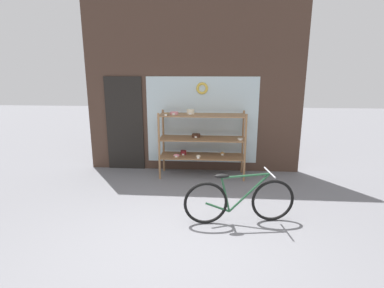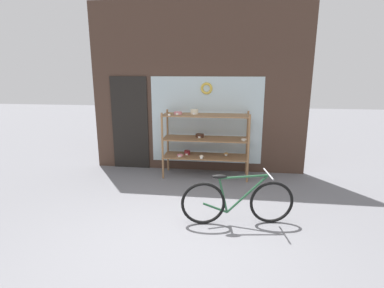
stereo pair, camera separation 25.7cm
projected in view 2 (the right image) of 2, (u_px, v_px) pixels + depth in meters
ground_plane at (173, 239)px, 4.07m from camera, size 30.00×30.00×0.00m
storefront_facade at (196, 92)px, 6.52m from camera, size 4.73×0.13×3.67m
display_case at (204, 137)px, 6.31m from camera, size 1.80×0.57×1.44m
bicycle at (237, 201)px, 4.41m from camera, size 1.66×0.46×0.79m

